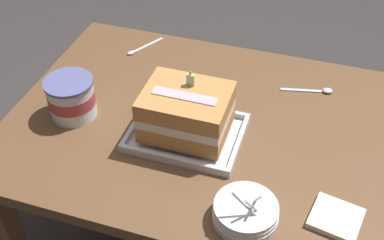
{
  "coord_description": "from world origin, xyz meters",
  "views": [
    {
      "loc": [
        0.29,
        -0.96,
        1.6
      ],
      "look_at": [
        -0.0,
        -0.03,
        0.74
      ],
      "focal_mm": 45.49,
      "sensor_mm": 36.0,
      "label": 1
    }
  ],
  "objects": [
    {
      "name": "dining_table",
      "position": [
        0.0,
        0.0,
        0.6
      ],
      "size": [
        1.03,
        0.79,
        0.71
      ],
      "color": "brown",
      "rests_on": "ground_plane"
    },
    {
      "name": "birthday_cake",
      "position": [
        -0.01,
        -0.07,
        0.79
      ],
      "size": [
        0.22,
        0.17,
        0.17
      ],
      "color": "#BF8247",
      "rests_on": "foil_tray"
    },
    {
      "name": "foil_tray",
      "position": [
        -0.01,
        -0.07,
        0.72
      ],
      "size": [
        0.29,
        0.23,
        0.02
      ],
      "color": "silver",
      "rests_on": "dining_table"
    },
    {
      "name": "ice_cream_tub",
      "position": [
        -0.34,
        -0.07,
        0.77
      ],
      "size": [
        0.13,
        0.13,
        0.11
      ],
      "color": "white",
      "rests_on": "dining_table"
    },
    {
      "name": "serving_spoon_by_bowls",
      "position": [
        0.31,
        0.23,
        0.71
      ],
      "size": [
        0.15,
        0.05,
        0.01
      ],
      "color": "silver",
      "rests_on": "dining_table"
    },
    {
      "name": "bowl_stack",
      "position": [
        0.2,
        -0.29,
        0.73
      ],
      "size": [
        0.15,
        0.15,
        0.11
      ],
      "color": "white",
      "rests_on": "dining_table"
    },
    {
      "name": "serving_spoon_near_tray",
      "position": [
        -0.29,
        0.28,
        0.71
      ],
      "size": [
        0.08,
        0.14,
        0.01
      ],
      "color": "silver",
      "rests_on": "dining_table"
    },
    {
      "name": "napkin_pile",
      "position": [
        0.4,
        -0.23,
        0.72
      ],
      "size": [
        0.13,
        0.12,
        0.01
      ],
      "color": "silver",
      "rests_on": "dining_table"
    }
  ]
}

